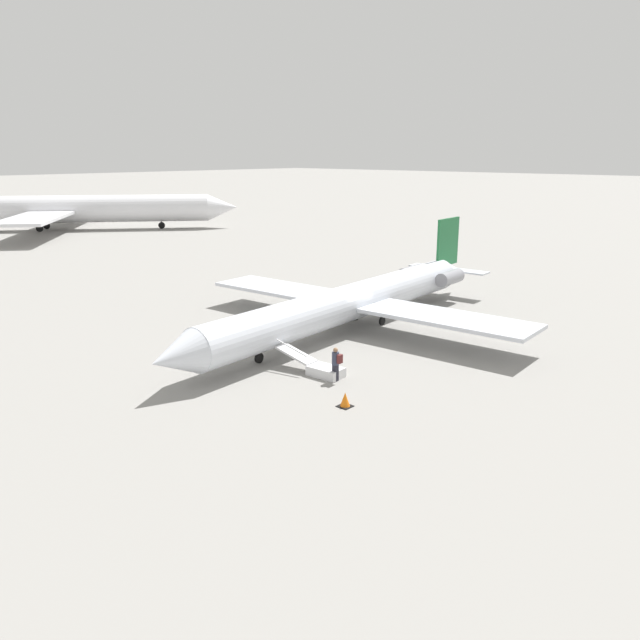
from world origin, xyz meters
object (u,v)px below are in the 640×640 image
Objects in this scene: airplane_far_right at (63,209)px; boarding_stairs at (320,368)px; passenger at (336,362)px; airplane_main at (355,301)px.

airplane_far_right is 72.15m from boarding_stairs.
passenger is at bearing -66.37° from airplane_far_right.
airplane_main is 9.29m from boarding_stairs.
boarding_stairs is 2.34× the size of passenger.
boarding_stairs is 1.40m from passenger.
airplane_main is at bearing -60.81° from airplane_far_right.
airplane_main reaches higher than passenger.
boarding_stairs is (8.12, 4.28, -1.46)m from airplane_main.
airplane_far_right is (-12.06, -64.93, 1.25)m from airplane_main.
airplane_main is 9.96m from passenger.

